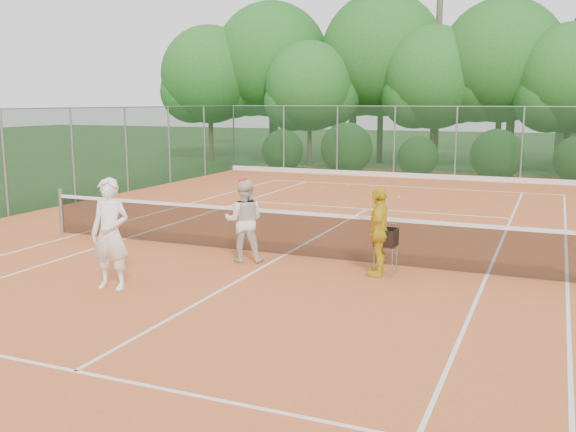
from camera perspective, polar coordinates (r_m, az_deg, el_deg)
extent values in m
plane|color=#1D4017|center=(13.53, -0.34, -3.59)|extent=(120.00, 120.00, 0.00)
cube|color=#CC622F|center=(13.53, -0.34, -3.55)|extent=(18.00, 36.00, 0.02)
cylinder|color=gray|center=(16.62, -19.51, 0.41)|extent=(0.10, 0.10, 1.10)
cube|color=black|center=(13.42, -0.34, -1.60)|extent=(11.87, 0.03, 0.86)
cube|color=white|center=(13.34, -0.34, 0.35)|extent=(11.87, 0.04, 0.07)
imported|color=white|center=(11.38, -15.52, -1.54)|extent=(0.75, 0.54, 1.92)
imported|color=silver|center=(12.90, -3.92, -0.42)|extent=(0.97, 0.86, 1.67)
ellipsoid|color=#B51B18|center=(12.77, -3.96, 3.08)|extent=(0.22, 0.22, 0.14)
imported|color=gold|center=(11.94, 8.07, -1.35)|extent=(0.53, 1.02, 1.67)
cylinder|color=gray|center=(12.00, 7.65, -4.02)|extent=(0.02, 0.02, 0.55)
cylinder|color=gray|center=(12.24, 9.62, -3.78)|extent=(0.02, 0.02, 0.55)
cube|color=black|center=(12.02, 8.70, -1.87)|extent=(0.38, 0.38, 0.32)
sphere|color=yellow|center=(24.01, 3.06, 2.56)|extent=(0.07, 0.07, 0.07)
sphere|color=#C7D531|center=(24.44, 5.38, 2.67)|extent=(0.07, 0.07, 0.07)
sphere|color=#D3EE37|center=(21.82, 9.82, 1.67)|extent=(0.07, 0.07, 0.07)
cube|color=white|center=(24.73, 10.55, 2.56)|extent=(11.03, 0.06, 0.01)
cube|color=white|center=(16.42, -18.23, -1.57)|extent=(0.06, 23.77, 0.01)
cube|color=white|center=(12.50, 23.57, -5.50)|extent=(0.06, 23.77, 0.01)
cube|color=white|center=(15.57, -14.40, -2.01)|extent=(0.06, 23.77, 0.01)
cube|color=white|center=(12.54, 17.27, -5.06)|extent=(0.06, 23.77, 0.01)
cube|color=white|center=(19.46, 7.09, 0.63)|extent=(8.23, 0.06, 0.01)
cube|color=white|center=(8.32, -18.40, -12.95)|extent=(8.23, 0.06, 0.01)
cube|color=white|center=(13.53, -0.34, -3.50)|extent=(0.06, 12.80, 0.01)
cube|color=#19381E|center=(27.63, 12.05, 6.41)|extent=(18.00, 0.02, 3.00)
cylinder|color=gray|center=(30.61, -4.84, 6.93)|extent=(0.07, 0.07, 3.00)
cylinder|color=gray|center=(30.61, -4.84, 6.93)|extent=(0.07, 0.07, 3.00)
cylinder|color=brown|center=(35.78, -6.88, 7.93)|extent=(0.26, 0.26, 3.75)
sphere|color=#225B1E|center=(35.78, -6.97, 12.37)|extent=(5.25, 5.25, 5.25)
cylinder|color=brown|center=(35.75, -1.45, 8.51)|extent=(0.30, 0.30, 4.40)
sphere|color=#225B1E|center=(35.80, -1.48, 13.73)|extent=(6.16, 6.16, 6.16)
cylinder|color=brown|center=(32.78, 1.93, 7.31)|extent=(0.22, 0.22, 3.20)
sphere|color=#225B1E|center=(32.74, 1.96, 11.46)|extent=(4.48, 4.48, 4.48)
cylinder|color=brown|center=(34.22, 8.20, 8.43)|extent=(0.31, 0.31, 4.50)
sphere|color=#225B1E|center=(34.28, 8.35, 14.00)|extent=(6.30, 6.30, 6.30)
cylinder|color=brown|center=(32.12, 12.72, 7.28)|extent=(0.24, 0.24, 3.50)
sphere|color=#225B1E|center=(32.11, 12.90, 11.90)|extent=(4.90, 4.90, 4.90)
cylinder|color=brown|center=(32.22, 18.20, 7.57)|extent=(0.28, 0.28, 4.10)
sphere|color=#225B1E|center=(32.25, 18.50, 12.96)|extent=(5.74, 5.74, 5.74)
cylinder|color=brown|center=(30.93, 23.54, 6.50)|extent=(0.23, 0.23, 3.40)
sphere|color=#225B1E|center=(30.90, 23.88, 11.15)|extent=(4.76, 4.76, 4.76)
cone|color=brown|center=(37.45, -1.23, 15.17)|extent=(0.44, 0.44, 13.00)
cone|color=brown|center=(34.69, 5.87, 13.87)|extent=(0.44, 0.44, 11.00)
cone|color=brown|center=(35.88, 13.31, 16.74)|extent=(0.44, 0.44, 15.00)
cone|color=brown|center=(32.71, 19.46, 12.71)|extent=(0.44, 0.44, 10.00)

